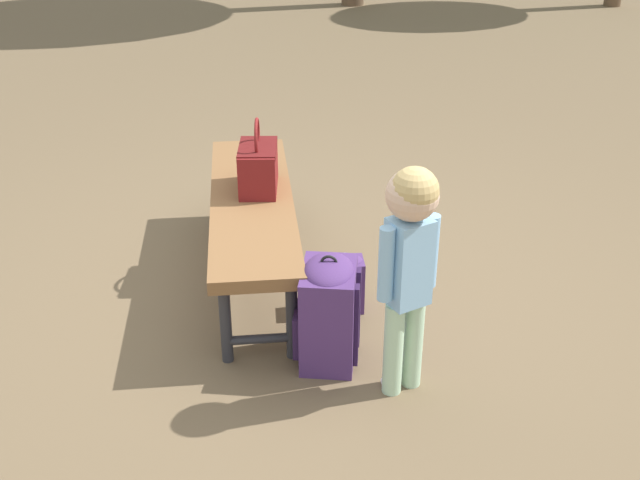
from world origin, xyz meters
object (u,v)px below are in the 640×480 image
object	(u,v)px
park_bench	(252,208)
handbag	(258,165)
backpack_large	(328,309)
backpack_small	(344,281)
child_standing	(410,248)

from	to	relation	value
park_bench	handbag	distance (m)	0.21
park_bench	backpack_large	bearing A→B (deg)	10.88
handbag	park_bench	bearing A→B (deg)	-32.67
park_bench	backpack_small	xyz separation A→B (m)	(0.41, 0.34, -0.24)
backpack_large	park_bench	bearing A→B (deg)	-169.12
child_standing	backpack_small	distance (m)	0.82
park_bench	child_standing	xyz separation A→B (m)	(1.05, 0.38, 0.26)
park_bench	backpack_large	xyz separation A→B (m)	(0.77, 0.15, -0.14)
child_standing	backpack_small	world-z (taller)	child_standing
backpack_small	park_bench	bearing A→B (deg)	-140.13
park_bench	child_standing	distance (m)	1.15
child_standing	backpack_large	distance (m)	0.54
handbag	child_standing	size ratio (longest dim) A/B	0.38
park_bench	handbag	size ratio (longest dim) A/B	4.48
park_bench	handbag	bearing A→B (deg)	147.33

